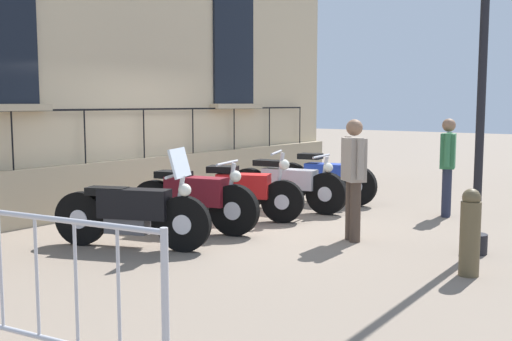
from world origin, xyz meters
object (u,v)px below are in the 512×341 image
motorcycle_black (133,212)px  motorcycle_red (241,193)px  motorcycle_silver (287,186)px  crowd_barrier (56,284)px  pedestrian_walking (448,162)px  bollard (470,232)px  pedestrian_standing (354,173)px  motorcycle_blue (324,179)px  motorcycle_maroon (194,200)px

motorcycle_black → motorcycle_red: bearing=91.3°
motorcycle_silver → crowd_barrier: crowd_barrier is taller
crowd_barrier → pedestrian_walking: pedestrian_walking is taller
bollard → pedestrian_standing: pedestrian_standing is taller
motorcycle_silver → motorcycle_blue: motorcycle_blue is taller
motorcycle_black → motorcycle_maroon: bearing=92.3°
bollard → motorcycle_silver: bearing=151.2°
bollard → motorcycle_black: bearing=-160.5°
motorcycle_maroon → pedestrian_standing: size_ratio=1.20×
motorcycle_black → pedestrian_walking: bearing=62.4°
motorcycle_blue → pedestrian_standing: bearing=-51.7°
crowd_barrier → bollard: size_ratio=2.02×
motorcycle_black → motorcycle_blue: size_ratio=0.99×
motorcycle_maroon → motorcycle_red: size_ratio=1.03×
motorcycle_silver → crowd_barrier: (2.12, -5.94, 0.14)m
motorcycle_blue → pedestrian_standing: (1.85, -2.35, 0.46)m
motorcycle_blue → pedestrian_walking: bearing=2.8°
crowd_barrier → motorcycle_black: bearing=129.9°
motorcycle_black → pedestrian_standing: pedestrian_standing is taller
bollard → crowd_barrier: bearing=-112.1°
motorcycle_blue → pedestrian_walking: size_ratio=1.26×
motorcycle_black → crowd_barrier: bearing=-50.1°
crowd_barrier → bollard: bearing=67.9°
motorcycle_blue → pedestrian_standing: 3.03m
motorcycle_blue → pedestrian_standing: size_ratio=1.23×
motorcycle_maroon → bollard: size_ratio=2.08×
motorcycle_maroon → motorcycle_blue: size_ratio=0.98×
crowd_barrier → motorcycle_blue: bearing=106.2°
motorcycle_red → pedestrian_standing: bearing=-5.3°
bollard → motorcycle_red: bearing=166.6°
pedestrian_standing → pedestrian_walking: (0.36, 2.45, -0.02)m
motorcycle_black → pedestrian_walking: 5.09m
motorcycle_silver → pedestrian_standing: 2.40m
motorcycle_black → motorcycle_silver: bearing=89.5°
motorcycle_silver → crowd_barrier: size_ratio=1.13×
motorcycle_maroon → motorcycle_silver: (0.08, 2.20, -0.03)m
motorcycle_black → bollard: size_ratio=2.12×
motorcycle_red → bollard: (3.79, -0.90, 0.04)m
motorcycle_maroon → motorcycle_blue: motorcycle_blue is taller
motorcycle_black → motorcycle_maroon: 1.16m
motorcycle_maroon → bollard: 3.79m
motorcycle_silver → pedestrian_standing: (1.95, -1.32, 0.47)m
motorcycle_black → pedestrian_walking: pedestrian_walking is taller
motorcycle_blue → bollard: motorcycle_blue is taller
motorcycle_silver → pedestrian_walking: size_ratio=1.36×
crowd_barrier → pedestrian_standing: 4.63m
motorcycle_black → bollard: bearing=19.5°
motorcycle_silver → bollard: bearing=-28.8°
motorcycle_silver → pedestrian_standing: bearing=-34.1°
motorcycle_black → crowd_barrier: motorcycle_black is taller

